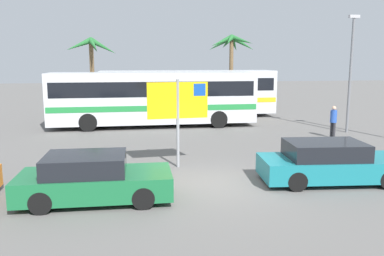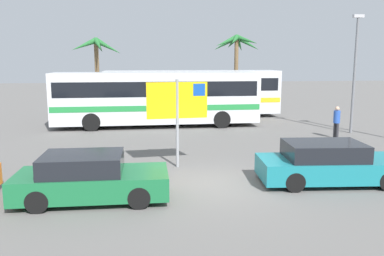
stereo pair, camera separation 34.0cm
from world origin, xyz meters
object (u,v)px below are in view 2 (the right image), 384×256
Objects in this scene: bus_front_coach at (157,96)px; ferry_sign at (178,104)px; bus_rear_coach at (192,91)px; pedestrian_by_bus at (337,120)px; car_green at (90,178)px; car_teal at (329,164)px.

bus_front_coach is 3.70× the size of ferry_sign.
bus_front_coach is 9.27m from ferry_sign.
ferry_sign is (-2.27, -12.97, 0.54)m from bus_rear_coach.
bus_rear_coach is at bearing 106.93° from pedestrian_by_bus.
bus_rear_coach is 13.18m from ferry_sign.
bus_front_coach is 12.72m from car_green.
ferry_sign is at bearing -99.92° from bus_rear_coach.
car_green is (-2.80, -3.17, -1.69)m from ferry_sign.
car_green is 13.43m from pedestrian_by_bus.
bus_rear_coach is 10.63m from pedestrian_by_bus.
car_green is at bearing -170.25° from car_teal.
bus_front_coach is 4.55m from bus_rear_coach.
bus_front_coach is 12.86m from car_teal.
pedestrian_by_bus is at bearing 35.09° from car_green.
car_green is 0.90× the size of car_teal.
pedestrian_by_bus is (11.16, 7.47, 0.31)m from car_green.
pedestrian_by_bus is at bearing -29.65° from bus_front_coach.
ferry_sign reaches higher than bus_rear_coach.
pedestrian_by_bus is at bearing 66.21° from car_teal.
bus_front_coach reaches higher than car_teal.
car_green and car_teal have the same top height.
car_green is 7.35m from car_teal.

